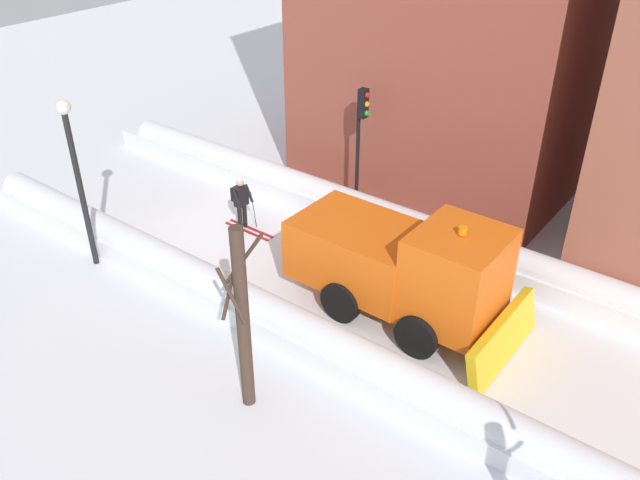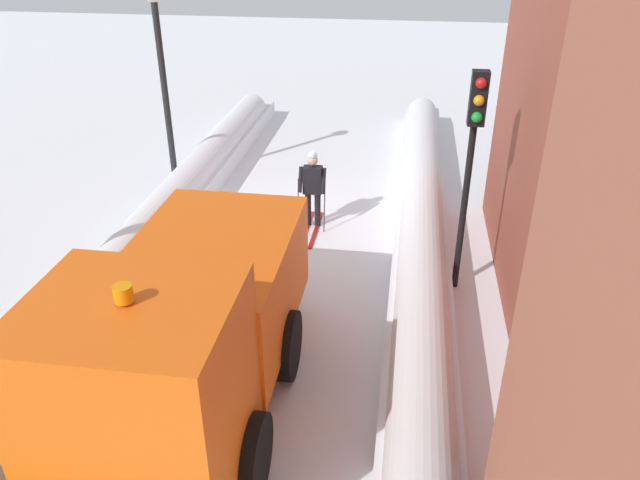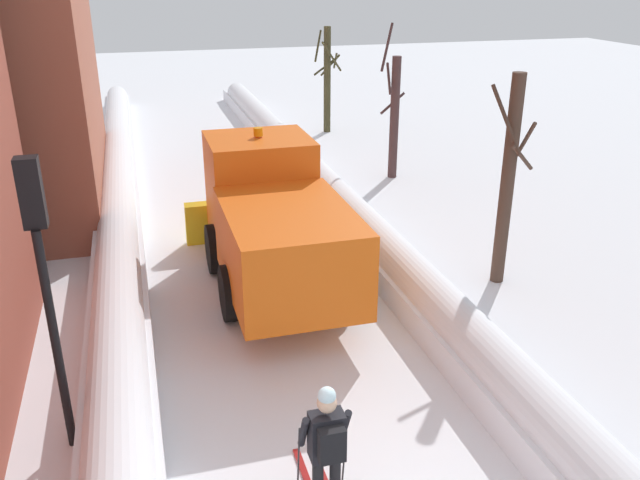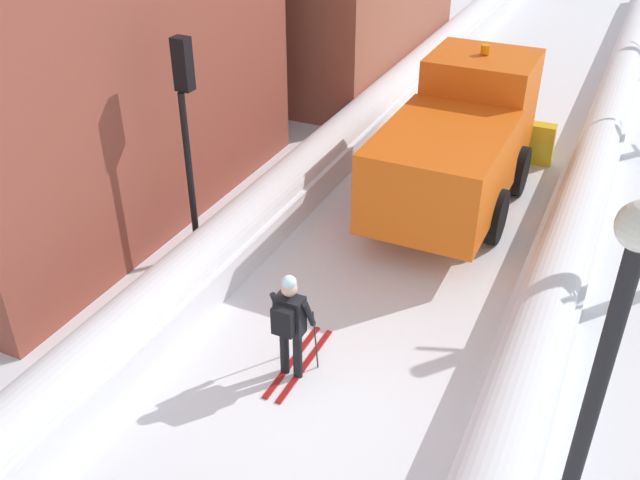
% 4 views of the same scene
% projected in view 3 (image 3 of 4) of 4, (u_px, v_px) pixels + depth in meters
% --- Properties ---
extents(ground_plane, '(80.00, 80.00, 0.00)m').
position_uv_depth(ground_plane, '(235.00, 231.00, 17.01)').
color(ground_plane, white).
extents(snowbank_left, '(1.10, 36.00, 1.08)m').
position_uv_depth(snowbank_left, '(118.00, 224.00, 16.11)').
color(snowbank_left, white).
rests_on(snowbank_left, ground).
extents(snowbank_right, '(1.10, 36.00, 0.98)m').
position_uv_depth(snowbank_right, '(341.00, 205.00, 17.57)').
color(snowbank_right, white).
rests_on(snowbank_right, ground).
extents(plow_truck, '(3.20, 5.98, 3.12)m').
position_uv_depth(plow_truck, '(274.00, 221.00, 13.49)').
color(plow_truck, orange).
rests_on(plow_truck, ground).
extents(skier, '(0.62, 1.80, 1.81)m').
position_uv_depth(skier, '(327.00, 445.00, 7.91)').
color(skier, black).
rests_on(skier, ground).
extents(traffic_light_pole, '(0.28, 0.42, 4.17)m').
position_uv_depth(traffic_light_pole, '(41.00, 252.00, 8.40)').
color(traffic_light_pole, black).
rests_on(traffic_light_pole, ground).
extents(bare_tree_near, '(0.93, 0.89, 4.42)m').
position_uv_depth(bare_tree_near, '(508.00, 180.00, 13.45)').
color(bare_tree_near, '#453127').
rests_on(bare_tree_near, ground).
extents(bare_tree_mid, '(1.00, 0.92, 4.72)m').
position_uv_depth(bare_tree_mid, '(394.00, 115.00, 20.59)').
color(bare_tree_mid, '#422C2B').
rests_on(bare_tree_mid, ground).
extents(bare_tree_far, '(1.16, 1.26, 4.14)m').
position_uv_depth(bare_tree_far, '(327.00, 78.00, 26.34)').
color(bare_tree_far, '#3D3A22').
rests_on(bare_tree_far, ground).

